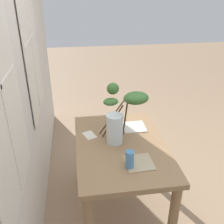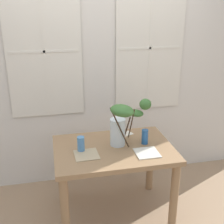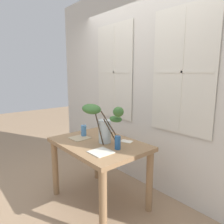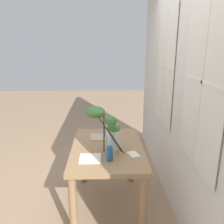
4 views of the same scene
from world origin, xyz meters
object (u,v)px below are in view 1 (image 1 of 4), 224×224
vase_with_branches (121,114)px  plate_square_right (134,127)px  drinking_glass_blue_right (114,120)px  drinking_glass_blue_left (130,160)px  plate_square_left (139,163)px  dining_table (121,157)px

vase_with_branches → plate_square_right: vase_with_branches is taller
plate_square_right → drinking_glass_blue_right: bearing=78.1°
vase_with_branches → drinking_glass_blue_left: (-0.40, -0.00, -0.18)m
drinking_glass_blue_right → plate_square_left: drinking_glass_blue_right is taller
drinking_glass_blue_right → vase_with_branches: bearing=-174.4°
drinking_glass_blue_right → drinking_glass_blue_left: bearing=-177.8°
plate_square_left → plate_square_right: bearing=-8.7°
vase_with_branches → plate_square_left: size_ratio=2.26×
vase_with_branches → plate_square_left: (-0.36, -0.09, -0.25)m
vase_with_branches → drinking_glass_blue_right: (0.22, 0.02, -0.18)m
vase_with_branches → drinking_glass_blue_right: 0.29m
drinking_glass_blue_right → plate_square_right: size_ratio=0.68×
dining_table → plate_square_left: bearing=-161.2°
vase_with_branches → drinking_glass_blue_left: bearing=-179.7°
plate_square_left → dining_table: bearing=18.8°
dining_table → plate_square_left: plate_square_left is taller
dining_table → plate_square_left: size_ratio=5.24×
vase_with_branches → plate_square_left: vase_with_branches is taller
dining_table → drinking_glass_blue_right: 0.38m
drinking_glass_blue_left → drinking_glass_blue_right: (0.63, 0.02, -0.00)m
vase_with_branches → plate_square_left: 0.45m
vase_with_branches → drinking_glass_blue_left: size_ratio=3.34×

